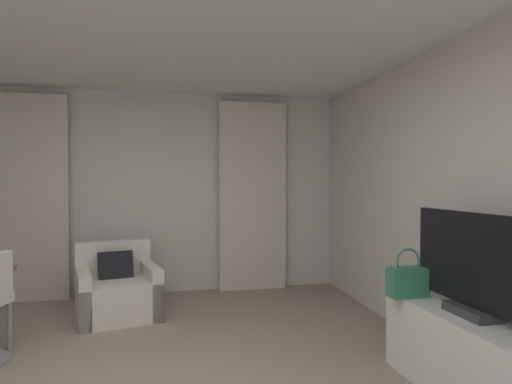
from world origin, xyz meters
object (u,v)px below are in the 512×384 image
at_px(tv_console, 468,357).
at_px(handbag_primary, 408,281).
at_px(armchair, 117,291).
at_px(tv_flatscreen, 473,267).

distance_m(tv_console, handbag_primary, 0.64).
relative_size(tv_console, handbag_primary, 3.51).
bearing_deg(armchair, tv_console, -43.11).
bearing_deg(tv_console, tv_flatscreen, -90.00).
xyz_separation_m(tv_console, handbag_primary, (-0.16, 0.47, 0.41)).
relative_size(armchair, tv_flatscreen, 0.90).
bearing_deg(handbag_primary, tv_flatscreen, -72.98).
xyz_separation_m(tv_flatscreen, handbag_primary, (-0.16, 0.51, -0.20)).
bearing_deg(tv_console, armchair, 136.89).
height_order(tv_flatscreen, handbag_primary, tv_flatscreen).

